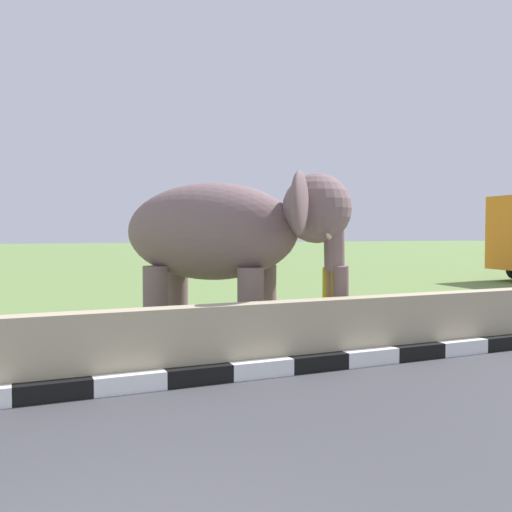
% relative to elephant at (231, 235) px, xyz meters
% --- Properties ---
extents(striped_curb, '(16.20, 0.20, 0.24)m').
position_rel_elephant_xyz_m(striped_curb, '(-3.53, -2.15, -1.84)').
color(striped_curb, white).
rests_on(striped_curb, ground_plane).
extents(barrier_parapet, '(28.00, 0.36, 1.00)m').
position_rel_elephant_xyz_m(barrier_parapet, '(-1.18, -1.85, -1.46)').
color(barrier_parapet, tan).
rests_on(barrier_parapet, ground_plane).
extents(elephant, '(3.92, 3.71, 2.98)m').
position_rel_elephant_xyz_m(elephant, '(0.00, 0.00, 0.00)').
color(elephant, '#7A5F61').
rests_on(elephant, ground_plane).
extents(person_handler, '(0.50, 0.58, 1.66)m').
position_rel_elephant_xyz_m(person_handler, '(1.60, -0.71, -1.04)').
color(person_handler, navy).
rests_on(person_handler, ground_plane).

